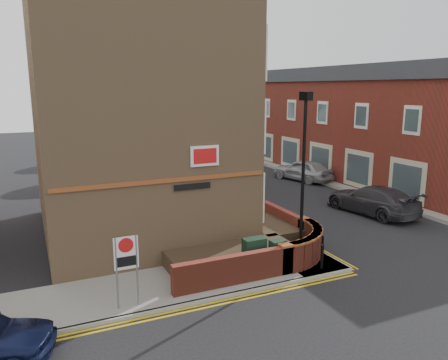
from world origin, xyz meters
TOP-DOWN VIEW (x-y plane):
  - ground at (0.00, 0.00)m, footprint 120.00×120.00m
  - pavement_corner at (-3.50, 1.50)m, footprint 13.00×3.00m
  - pavement_main at (2.00, 16.00)m, footprint 2.00×32.00m
  - pavement_far at (13.00, 13.00)m, footprint 4.00×40.00m
  - kerb_side at (-3.50, 0.00)m, footprint 13.00×0.15m
  - kerb_main_near at (3.00, 16.00)m, footprint 0.15×32.00m
  - kerb_main_far at (11.00, 13.00)m, footprint 0.15×40.00m
  - yellow_lines_side at (-3.50, -0.25)m, footprint 13.00×0.28m
  - yellow_lines_main at (3.25, 16.00)m, footprint 0.28×32.00m
  - corner_building at (-2.84, 8.00)m, footprint 8.95×10.40m
  - garden_wall at (0.00, 2.50)m, footprint 6.80×6.00m
  - lamppost at (1.60, 1.20)m, footprint 0.25×0.50m
  - utility_cabinet_large at (-0.30, 1.30)m, footprint 0.80×0.45m
  - utility_cabinet_small at (0.50, 1.00)m, footprint 0.55×0.40m
  - bollard_near at (2.00, 0.40)m, footprint 0.11×0.11m
  - bollard_far at (2.60, 1.20)m, footprint 0.11×0.11m
  - zone_sign at (-5.00, 0.50)m, footprint 0.72×0.07m
  - far_terrace at (14.50, 17.00)m, footprint 5.40×30.40m
  - far_terrace_cream at (14.50, 38.00)m, footprint 5.40×12.40m
  - tree_near at (2.00, 14.05)m, footprint 3.64×3.65m
  - tree_mid at (2.00, 22.05)m, footprint 4.03×4.03m
  - tree_far at (2.00, 30.05)m, footprint 3.81×3.81m
  - traffic_light_assembly at (2.40, 25.00)m, footprint 0.20×0.16m
  - silver_car_near at (4.74, 14.43)m, footprint 2.57×4.36m
  - red_car_main at (3.60, 19.74)m, footprint 4.01×5.29m
  - grey_car_far at (9.00, 5.45)m, footprint 2.76×5.43m
  - silver_car_far at (10.50, 14.00)m, footprint 3.00×4.84m

SIDE VIEW (x-z plane):
  - ground at x=0.00m, z-range 0.00..0.00m
  - garden_wall at x=0.00m, z-range -0.60..0.60m
  - yellow_lines_side at x=-3.50m, z-range 0.00..0.01m
  - yellow_lines_main at x=3.25m, z-range 0.00..0.01m
  - pavement_corner at x=-3.50m, z-range 0.00..0.12m
  - pavement_main at x=2.00m, z-range 0.00..0.12m
  - pavement_far at x=13.00m, z-range 0.00..0.12m
  - kerb_side at x=-3.50m, z-range 0.00..0.12m
  - kerb_main_near at x=3.00m, z-range 0.00..0.12m
  - kerb_main_far at x=11.00m, z-range 0.00..0.12m
  - bollard_near at x=2.00m, z-range 0.12..1.02m
  - bollard_far at x=2.60m, z-range 0.12..1.02m
  - red_car_main at x=3.60m, z-range 0.00..1.34m
  - utility_cabinet_small at x=0.50m, z-range 0.12..1.22m
  - silver_car_near at x=4.74m, z-range 0.00..1.36m
  - utility_cabinet_large at x=-0.30m, z-range 0.12..1.32m
  - grey_car_far at x=9.00m, z-range 0.00..1.51m
  - silver_car_far at x=10.50m, z-range 0.00..1.54m
  - zone_sign at x=-5.00m, z-range 0.54..2.74m
  - traffic_light_assembly at x=2.40m, z-range 0.68..4.88m
  - lamppost at x=1.60m, z-range 0.19..6.49m
  - far_terrace at x=14.50m, z-range 0.04..8.04m
  - far_terrace_cream at x=14.50m, z-range 0.05..8.05m
  - tree_near at x=2.00m, z-range 1.35..8.05m
  - tree_far at x=2.00m, z-range 1.41..8.42m
  - tree_mid at x=2.00m, z-range 1.49..8.91m
  - corner_building at x=-2.84m, z-range -0.57..13.03m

